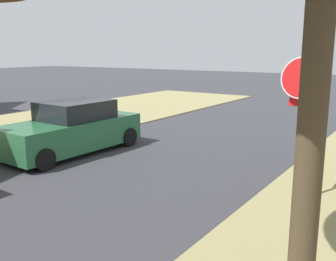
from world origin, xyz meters
TOP-DOWN VIEW (x-y plane):
  - stop_sign_far at (4.39, 12.69)m, footprint 0.82×0.71m
  - parked_sedan_green at (-2.48, 13.00)m, footprint 2.03×4.44m

SIDE VIEW (x-z plane):
  - parked_sedan_green at x=-2.48m, z-range -0.06..1.51m
  - stop_sign_far at x=4.39m, z-range 0.69..3.61m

